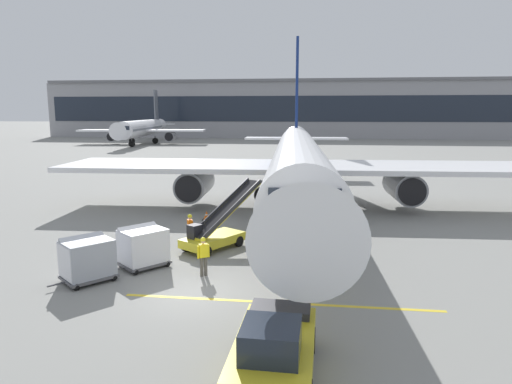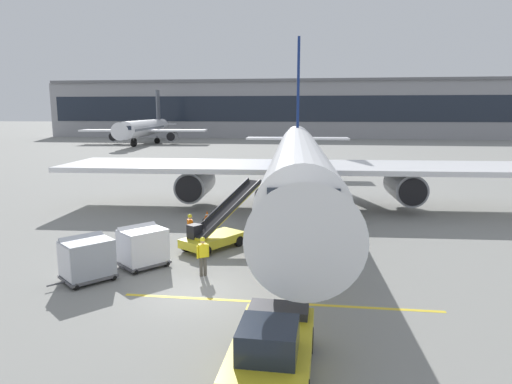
{
  "view_description": "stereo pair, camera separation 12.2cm",
  "coord_description": "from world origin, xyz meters",
  "px_view_note": "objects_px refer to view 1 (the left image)",
  "views": [
    {
      "loc": [
        4.65,
        -16.6,
        7.06
      ],
      "look_at": [
        1.61,
        7.05,
        2.87
      ],
      "focal_mm": 32.13,
      "sensor_mm": 36.0,
      "label": 1
    },
    {
      "loc": [
        4.77,
        -16.59,
        7.06
      ],
      "look_at": [
        1.61,
        7.05,
        2.87
      ],
      "focal_mm": 32.13,
      "sensor_mm": 36.0,
      "label": 2
    }
  ],
  "objects_px": {
    "distant_airplane": "(142,129)",
    "baggage_cart_second": "(87,258)",
    "baggage_cart_lead": "(143,246)",
    "ground_crew_by_loader": "(190,228)",
    "pushback_tug": "(274,348)",
    "ground_crew_by_carts": "(203,254)",
    "parked_airplane": "(298,160)",
    "belt_loader": "(216,231)",
    "safety_cone_engine_keepout": "(207,216)"
  },
  "relations": [
    {
      "from": "baggage_cart_lead",
      "to": "ground_crew_by_carts",
      "type": "relative_size",
      "value": 1.49
    },
    {
      "from": "baggage_cart_lead",
      "to": "ground_crew_by_loader",
      "type": "distance_m",
      "value": 3.7
    },
    {
      "from": "parked_airplane",
      "to": "ground_crew_by_carts",
      "type": "bearing_deg",
      "value": -102.77
    },
    {
      "from": "ground_crew_by_loader",
      "to": "distant_airplane",
      "type": "distance_m",
      "value": 81.2
    },
    {
      "from": "baggage_cart_lead",
      "to": "ground_crew_by_carts",
      "type": "xyz_separation_m",
      "value": [
        3.05,
        -0.82,
        -0.0
      ]
    },
    {
      "from": "ground_crew_by_loader",
      "to": "belt_loader",
      "type": "bearing_deg",
      "value": -4.9
    },
    {
      "from": "baggage_cart_second",
      "to": "safety_cone_engine_keepout",
      "type": "height_order",
      "value": "baggage_cart_second"
    },
    {
      "from": "parked_airplane",
      "to": "ground_crew_by_loader",
      "type": "xyz_separation_m",
      "value": [
        -5.24,
        -10.97,
        -2.5
      ]
    },
    {
      "from": "ground_crew_by_loader",
      "to": "ground_crew_by_carts",
      "type": "distance_m",
      "value": 4.65
    },
    {
      "from": "baggage_cart_second",
      "to": "pushback_tug",
      "type": "distance_m",
      "value": 10.39
    },
    {
      "from": "baggage_cart_lead",
      "to": "safety_cone_engine_keepout",
      "type": "bearing_deg",
      "value": 85.55
    },
    {
      "from": "ground_crew_by_loader",
      "to": "pushback_tug",
      "type": "bearing_deg",
      "value": -64.63
    },
    {
      "from": "distant_airplane",
      "to": "belt_loader",
      "type": "bearing_deg",
      "value": -66.37
    },
    {
      "from": "pushback_tug",
      "to": "distant_airplane",
      "type": "bearing_deg",
      "value": 113.11
    },
    {
      "from": "parked_airplane",
      "to": "baggage_cart_lead",
      "type": "relative_size",
      "value": 17.09
    },
    {
      "from": "pushback_tug",
      "to": "ground_crew_by_loader",
      "type": "relative_size",
      "value": 2.55
    },
    {
      "from": "pushback_tug",
      "to": "ground_crew_by_loader",
      "type": "bearing_deg",
      "value": 115.37
    },
    {
      "from": "pushback_tug",
      "to": "belt_loader",
      "type": "bearing_deg",
      "value": 109.59
    },
    {
      "from": "baggage_cart_second",
      "to": "safety_cone_engine_keepout",
      "type": "distance_m",
      "value": 11.72
    },
    {
      "from": "distant_airplane",
      "to": "baggage_cart_second",
      "type": "bearing_deg",
      "value": -70.49
    },
    {
      "from": "belt_loader",
      "to": "ground_crew_by_loader",
      "type": "bearing_deg",
      "value": 175.1
    },
    {
      "from": "belt_loader",
      "to": "ground_crew_by_carts",
      "type": "xyz_separation_m",
      "value": [
        0.36,
        -4.17,
        0.09
      ]
    },
    {
      "from": "safety_cone_engine_keepout",
      "to": "belt_loader",
      "type": "bearing_deg",
      "value": -72.24
    },
    {
      "from": "ground_crew_by_carts",
      "to": "distant_airplane",
      "type": "xyz_separation_m",
      "value": [
        -33.17,
        79.14,
        2.4
      ]
    },
    {
      "from": "belt_loader",
      "to": "distant_airplane",
      "type": "xyz_separation_m",
      "value": [
        -32.8,
        74.97,
        2.49
      ]
    },
    {
      "from": "parked_airplane",
      "to": "baggage_cart_second",
      "type": "relative_size",
      "value": 17.09
    },
    {
      "from": "parked_airplane",
      "to": "pushback_tug",
      "type": "relative_size",
      "value": 9.99
    },
    {
      "from": "belt_loader",
      "to": "baggage_cart_lead",
      "type": "xyz_separation_m",
      "value": [
        -2.68,
        -3.35,
        0.09
      ]
    },
    {
      "from": "distant_airplane",
      "to": "ground_crew_by_loader",
      "type": "bearing_deg",
      "value": -67.25
    },
    {
      "from": "ground_crew_by_carts",
      "to": "baggage_cart_lead",
      "type": "bearing_deg",
      "value": 164.93
    },
    {
      "from": "belt_loader",
      "to": "pushback_tug",
      "type": "relative_size",
      "value": 1.13
    },
    {
      "from": "ground_crew_by_carts",
      "to": "baggage_cart_second",
      "type": "bearing_deg",
      "value": -165.81
    },
    {
      "from": "pushback_tug",
      "to": "ground_crew_by_loader",
      "type": "height_order",
      "value": "pushback_tug"
    },
    {
      "from": "parked_airplane",
      "to": "ground_crew_by_carts",
      "type": "height_order",
      "value": "parked_airplane"
    },
    {
      "from": "pushback_tug",
      "to": "safety_cone_engine_keepout",
      "type": "relative_size",
      "value": 7.26
    },
    {
      "from": "baggage_cart_lead",
      "to": "distant_airplane",
      "type": "height_order",
      "value": "distant_airplane"
    },
    {
      "from": "pushback_tug",
      "to": "ground_crew_by_loader",
      "type": "distance_m",
      "value": 12.81
    },
    {
      "from": "baggage_cart_lead",
      "to": "ground_crew_by_loader",
      "type": "xyz_separation_m",
      "value": [
        1.27,
        3.48,
        -0.0
      ]
    },
    {
      "from": "pushback_tug",
      "to": "ground_crew_by_carts",
      "type": "bearing_deg",
      "value": 117.04
    },
    {
      "from": "ground_crew_by_carts",
      "to": "distant_airplane",
      "type": "height_order",
      "value": "distant_airplane"
    },
    {
      "from": "pushback_tug",
      "to": "distant_airplane",
      "type": "relative_size",
      "value": 0.12
    },
    {
      "from": "parked_airplane",
      "to": "ground_crew_by_loader",
      "type": "height_order",
      "value": "parked_airplane"
    },
    {
      "from": "baggage_cart_second",
      "to": "pushback_tug",
      "type": "xyz_separation_m",
      "value": [
        8.42,
        -6.08,
        -0.17
      ]
    },
    {
      "from": "belt_loader",
      "to": "ground_crew_by_carts",
      "type": "relative_size",
      "value": 2.87
    },
    {
      "from": "baggage_cart_lead",
      "to": "belt_loader",
      "type": "bearing_deg",
      "value": 51.34
    },
    {
      "from": "parked_airplane",
      "to": "baggage_cart_second",
      "type": "xyz_separation_m",
      "value": [
        -8.17,
        -16.46,
        -2.5
      ]
    },
    {
      "from": "parked_airplane",
      "to": "baggage_cart_second",
      "type": "distance_m",
      "value": 18.55
    },
    {
      "from": "parked_airplane",
      "to": "belt_loader",
      "type": "height_order",
      "value": "parked_airplane"
    },
    {
      "from": "parked_airplane",
      "to": "pushback_tug",
      "type": "distance_m",
      "value": 22.7
    },
    {
      "from": "safety_cone_engine_keepout",
      "to": "distant_airplane",
      "type": "relative_size",
      "value": 0.02
    }
  ]
}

